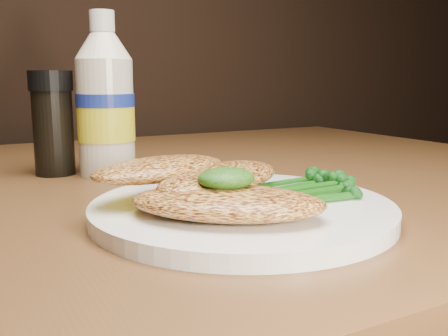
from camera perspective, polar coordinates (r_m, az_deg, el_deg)
plate at (r=0.43m, az=2.05°, el=-4.71°), size 0.26×0.26×0.01m
chicken_front at (r=0.38m, az=0.38°, el=-3.94°), size 0.17×0.15×0.02m
chicken_mid at (r=0.43m, az=-0.39°, el=-1.11°), size 0.16×0.13×0.02m
chicken_back at (r=0.44m, az=-7.18°, el=-0.10°), size 0.14×0.10×0.02m
pesto_front at (r=0.38m, az=0.26°, el=-1.17°), size 0.05×0.05×0.02m
broccolini_bundle at (r=0.45m, az=8.05°, el=-2.15°), size 0.12×0.09×0.02m
mayo_bottle at (r=0.62m, az=-13.32°, el=8.06°), size 0.09×0.09×0.19m
pepper_grinder at (r=0.64m, az=-18.81°, el=4.81°), size 0.05×0.05×0.13m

